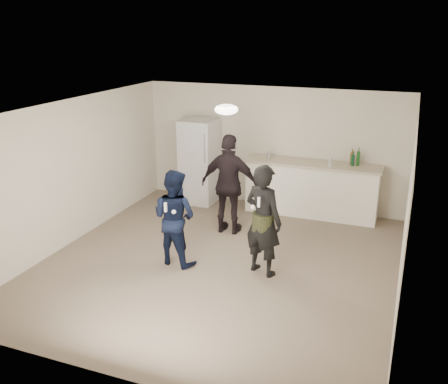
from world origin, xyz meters
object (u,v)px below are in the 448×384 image
(fridge, at_px, (199,161))
(spectator, at_px, (230,185))
(counter, at_px, (311,190))
(shaker, at_px, (269,155))
(man, at_px, (174,217))
(woman, at_px, (263,220))

(fridge, relative_size, spectator, 0.97)
(counter, distance_m, fridge, 2.44)
(counter, relative_size, fridge, 1.44)
(fridge, distance_m, spectator, 1.81)
(fridge, distance_m, shaker, 1.55)
(man, bearing_deg, woman, -164.07)
(shaker, distance_m, spectator, 1.45)
(shaker, relative_size, man, 0.11)
(woman, bearing_deg, shaker, -55.04)
(fridge, bearing_deg, man, -74.07)
(fridge, relative_size, man, 1.15)
(shaker, distance_m, man, 2.98)
(counter, distance_m, man, 3.33)
(man, relative_size, spectator, 0.84)
(shaker, xyz_separation_m, spectator, (-0.33, -1.39, -0.25))
(shaker, bearing_deg, counter, 2.27)
(fridge, height_order, shaker, fridge)
(counter, xyz_separation_m, shaker, (-0.89, -0.04, 0.65))
(fridge, bearing_deg, shaker, 1.31)
(woman, relative_size, spectator, 0.95)
(fridge, xyz_separation_m, shaker, (1.53, 0.03, 0.28))
(spectator, bearing_deg, shaker, -103.97)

